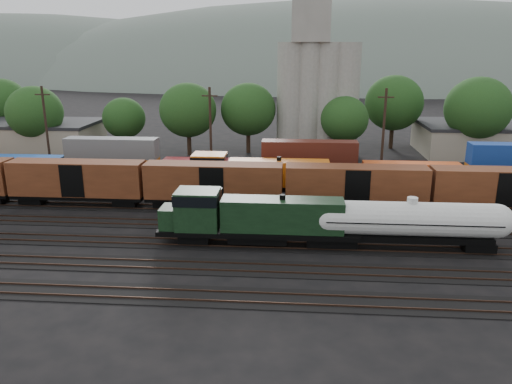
# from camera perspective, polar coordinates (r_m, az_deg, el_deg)

# --- Properties ---
(ground) EXTENTS (600.00, 600.00, 0.00)m
(ground) POSITION_cam_1_polar(r_m,az_deg,el_deg) (50.28, 4.38, -4.03)
(ground) COLOR black
(tracks) EXTENTS (180.00, 33.20, 0.20)m
(tracks) POSITION_cam_1_polar(r_m,az_deg,el_deg) (50.26, 4.38, -3.98)
(tracks) COLOR black
(tracks) RESTS_ON ground
(green_locomotive) EXTENTS (18.10, 3.19, 4.79)m
(green_locomotive) POSITION_cam_1_polar(r_m,az_deg,el_deg) (44.84, -1.04, -2.86)
(green_locomotive) COLOR black
(green_locomotive) RESTS_ON ground
(tank_car_a) EXTENTS (17.53, 3.14, 4.59)m
(tank_car_a) POSITION_cam_1_polar(r_m,az_deg,el_deg) (45.82, 17.25, -3.20)
(tank_car_a) COLOR silver
(tank_car_a) RESTS_ON ground
(orange_locomotive) EXTENTS (19.61, 3.27, 4.90)m
(orange_locomotive) POSITION_cam_1_polar(r_m,az_deg,el_deg) (59.21, -0.62, 2.01)
(orange_locomotive) COLOR black
(orange_locomotive) RESTS_ON ground
(boxcar_string) EXTENTS (153.60, 2.90, 4.20)m
(boxcar_string) POSITION_cam_1_polar(r_m,az_deg,el_deg) (54.09, 3.22, 0.95)
(boxcar_string) COLOR black
(boxcar_string) RESTS_ON ground
(container_wall) EXTENTS (178.40, 2.60, 5.80)m
(container_wall) POSITION_cam_1_polar(r_m,az_deg,el_deg) (64.67, 13.33, 2.67)
(container_wall) COLOR black
(container_wall) RESTS_ON ground
(grain_silo) EXTENTS (13.40, 5.00, 29.00)m
(grain_silo) POSITION_cam_1_polar(r_m,az_deg,el_deg) (83.42, 6.98, 12.01)
(grain_silo) COLOR gray
(grain_silo) RESTS_ON ground
(industrial_sheds) EXTENTS (119.38, 17.26, 5.10)m
(industrial_sheds) POSITION_cam_1_polar(r_m,az_deg,el_deg) (83.99, 9.09, 5.97)
(industrial_sheds) COLOR #9E937F
(industrial_sheds) RESTS_ON ground
(tree_band) EXTENTS (165.62, 21.67, 14.49)m
(tree_band) POSITION_cam_1_polar(r_m,az_deg,el_deg) (83.41, 5.18, 9.63)
(tree_band) COLOR black
(tree_band) RESTS_ON ground
(utility_poles) EXTENTS (122.20, 0.36, 12.00)m
(utility_poles) POSITION_cam_1_polar(r_m,az_deg,el_deg) (70.04, 4.58, 7.09)
(utility_poles) COLOR black
(utility_poles) RESTS_ON ground
(distant_hills) EXTENTS (860.00, 286.00, 130.00)m
(distant_hills) POSITION_cam_1_polar(r_m,az_deg,el_deg) (310.40, 9.01, 9.21)
(distant_hills) COLOR #59665B
(distant_hills) RESTS_ON ground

